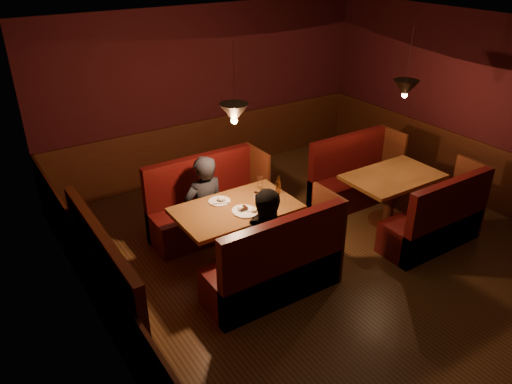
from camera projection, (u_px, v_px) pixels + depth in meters
room at (326, 196)px, 6.02m from camera, size 6.02×7.02×2.92m
main_table at (237, 220)px, 6.35m from camera, size 1.53×0.93×1.07m
main_bench_far at (207, 210)px, 7.13m from camera, size 1.68×0.60×1.15m
main_bench_near at (277, 270)px, 5.83m from camera, size 1.68×0.60×1.15m
second_table at (392, 187)px, 7.29m from camera, size 1.38×0.88×0.78m
second_bench_far at (353, 180)px, 8.02m from camera, size 1.52×0.57×1.09m
second_bench_near at (436, 225)px, 6.79m from camera, size 1.52×0.57×1.09m
diner_a at (204, 190)px, 6.64m from camera, size 0.63×0.43×1.67m
diner_b at (270, 225)px, 5.90m from camera, size 0.85×0.71×1.61m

